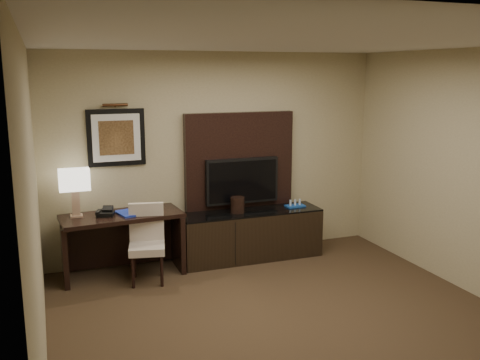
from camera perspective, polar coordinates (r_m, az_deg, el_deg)
name	(u,v)px	position (r m, az deg, el deg)	size (l,w,h in m)	color
floor	(300,336)	(5.30, 6.39, -16.16)	(4.50, 5.00, 0.01)	#372719
ceiling	(307,41)	(4.70, 7.15, 14.50)	(4.50, 5.00, 0.01)	silver
wall_back	(217,156)	(7.09, -2.51, 2.61)	(4.50, 0.01, 2.70)	tan
wall_left	(35,221)	(4.31, -21.02, -4.06)	(0.01, 5.00, 2.70)	tan
desk	(123,244)	(6.70, -12.35, -6.73)	(1.42, 0.61, 0.76)	black
credenza	(251,235)	(7.12, 1.15, -5.84)	(1.87, 0.52, 0.65)	black
tv_wall_panel	(239,161)	(7.15, -0.07, 2.04)	(1.50, 0.12, 1.30)	black
tv	(242,181)	(7.10, 0.21, -0.08)	(1.00, 0.08, 0.60)	black
artwork	(116,138)	(6.74, -13.07, 4.43)	(0.70, 0.04, 0.70)	black
picture_light	(115,105)	(6.67, -13.18, 7.80)	(0.04, 0.04, 0.30)	#442816
desk_chair	(147,247)	(6.39, -9.89, -7.10)	(0.41, 0.47, 0.85)	beige
table_lamp	(75,194)	(6.56, -17.18, -1.45)	(0.33, 0.19, 0.54)	tan
desk_phone	(106,212)	(6.54, -14.14, -3.32)	(0.19, 0.17, 0.10)	black
blue_folder	(130,213)	(6.58, -11.70, -3.46)	(0.26, 0.34, 0.02)	#182D9E
book	(134,205)	(6.52, -11.27, -2.68)	(0.17, 0.02, 0.22)	tan
ice_bucket	(237,205)	(6.94, -0.27, -2.66)	(0.18, 0.18, 0.20)	black
minibar_tray	(295,203)	(7.29, 5.90, -2.49)	(0.26, 0.15, 0.09)	#1A4FAA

